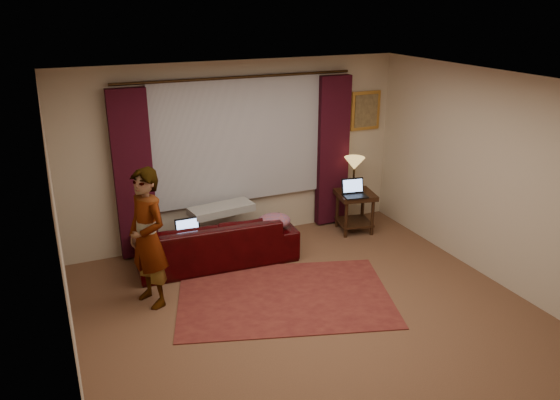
# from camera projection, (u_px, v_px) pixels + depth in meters

# --- Properties ---
(floor) EXTENTS (5.00, 5.00, 0.01)m
(floor) POSITION_uv_depth(u_px,v_px,m) (315.00, 319.00, 6.14)
(floor) COLOR brown
(floor) RESTS_ON ground
(ceiling) EXTENTS (5.00, 5.00, 0.02)m
(ceiling) POSITION_uv_depth(u_px,v_px,m) (320.00, 85.00, 5.23)
(ceiling) COLOR silver
(ceiling) RESTS_ON ground
(wall_back) EXTENTS (5.00, 0.02, 2.60)m
(wall_back) POSITION_uv_depth(u_px,v_px,m) (237.00, 153.00, 7.83)
(wall_back) COLOR #C0B096
(wall_back) RESTS_ON ground
(wall_front) EXTENTS (5.00, 0.02, 2.60)m
(wall_front) POSITION_uv_depth(u_px,v_px,m) (494.00, 340.00, 3.54)
(wall_front) COLOR #C0B096
(wall_front) RESTS_ON ground
(wall_left) EXTENTS (0.02, 5.00, 2.60)m
(wall_left) POSITION_uv_depth(u_px,v_px,m) (62.00, 253.00, 4.75)
(wall_left) COLOR #C0B096
(wall_left) RESTS_ON ground
(wall_right) EXTENTS (0.02, 5.00, 2.60)m
(wall_right) POSITION_uv_depth(u_px,v_px,m) (500.00, 181.00, 6.62)
(wall_right) COLOR #C0B096
(wall_right) RESTS_ON ground
(sheer_curtain) EXTENTS (2.50, 0.05, 1.80)m
(sheer_curtain) POSITION_uv_depth(u_px,v_px,m) (238.00, 140.00, 7.71)
(sheer_curtain) COLOR #A7A7AF
(sheer_curtain) RESTS_ON wall_back
(drape_left) EXTENTS (0.50, 0.14, 2.30)m
(drape_left) POSITION_uv_depth(u_px,v_px,m) (133.00, 175.00, 7.22)
(drape_left) COLOR #350A16
(drape_left) RESTS_ON floor
(drape_right) EXTENTS (0.50, 0.14, 2.30)m
(drape_right) POSITION_uv_depth(u_px,v_px,m) (333.00, 152.00, 8.34)
(drape_right) COLOR #350A16
(drape_right) RESTS_ON floor
(curtain_rod) EXTENTS (0.04, 0.04, 3.40)m
(curtain_rod) POSITION_uv_depth(u_px,v_px,m) (238.00, 77.00, 7.36)
(curtain_rod) COLOR black
(curtain_rod) RESTS_ON wall_back
(picture_frame) EXTENTS (0.50, 0.04, 0.60)m
(picture_frame) POSITION_uv_depth(u_px,v_px,m) (365.00, 111.00, 8.44)
(picture_frame) COLOR gold
(picture_frame) RESTS_ON wall_back
(sofa) EXTENTS (2.18, 1.03, 0.86)m
(sofa) POSITION_uv_depth(u_px,v_px,m) (216.00, 232.00, 7.33)
(sofa) COLOR black
(sofa) RESTS_ON floor
(throw_blanket) EXTENTS (0.93, 0.47, 0.10)m
(throw_blanket) POSITION_uv_depth(u_px,v_px,m) (221.00, 193.00, 7.48)
(throw_blanket) COLOR gray
(throw_blanket) RESTS_ON sofa
(clothing_pile) EXTENTS (0.49, 0.39, 0.20)m
(clothing_pile) POSITION_uv_depth(u_px,v_px,m) (274.00, 222.00, 7.41)
(clothing_pile) COLOR #7D485B
(clothing_pile) RESTS_ON sofa
(laptop_sofa) EXTENTS (0.33, 0.36, 0.24)m
(laptop_sofa) POSITION_uv_depth(u_px,v_px,m) (190.00, 231.00, 7.08)
(laptop_sofa) COLOR black
(laptop_sofa) RESTS_ON sofa
(area_rug) EXTENTS (2.91, 2.36, 0.01)m
(area_rug) POSITION_uv_depth(u_px,v_px,m) (284.00, 296.00, 6.58)
(area_rug) COLOR maroon
(area_rug) RESTS_ON floor
(end_table) EXTENTS (0.64, 0.64, 0.63)m
(end_table) POSITION_uv_depth(u_px,v_px,m) (355.00, 212.00, 8.35)
(end_table) COLOR black
(end_table) RESTS_ON floor
(tiffany_lamp) EXTENTS (0.40, 0.40, 0.50)m
(tiffany_lamp) POSITION_uv_depth(u_px,v_px,m) (354.00, 173.00, 8.32)
(tiffany_lamp) COLOR olive
(tiffany_lamp) RESTS_ON end_table
(laptop_table) EXTENTS (0.40, 0.42, 0.25)m
(laptop_table) POSITION_uv_depth(u_px,v_px,m) (355.00, 189.00, 8.03)
(laptop_table) COLOR black
(laptop_table) RESTS_ON end_table
(person) EXTENTS (0.63, 0.63, 1.65)m
(person) POSITION_uv_depth(u_px,v_px,m) (148.00, 238.00, 6.18)
(person) COLOR gray
(person) RESTS_ON floor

